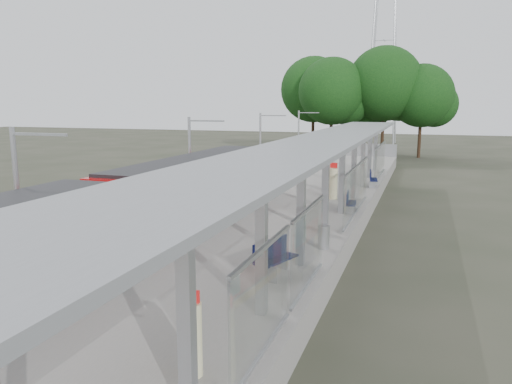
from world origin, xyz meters
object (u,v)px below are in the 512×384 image
Objects in this scene: bench_far at (372,178)px; litter_bin at (324,237)px; info_pillar_far at (333,183)px; train at (109,224)px; bench_mid at (350,201)px; bench_near at (274,256)px; info_pillar_near at (192,339)px.

litter_bin is at bearing -98.82° from bench_far.
info_pillar_far is at bearing 98.13° from litter_bin.
info_pillar_far is 2.33× the size of litter_bin.
train is 7.49m from litter_bin.
bench_mid is 7.82m from bench_far.
bench_near is 5.90m from info_pillar_near.
train is at bearing -120.18° from bench_far.
train is 6.00m from bench_near.
info_pillar_near is at bearing -67.99° from bench_near.
info_pillar_far is at bearing -115.52° from bench_far.
bench_mid is 6.55m from litter_bin.
litter_bin is (-0.21, -14.37, -0.10)m from bench_far.
litter_bin is at bearing 87.60° from info_pillar_near.
info_pillar_near reaches higher than bench_near.
bench_mid reaches higher than litter_bin.
info_pillar_near is (-0.93, -23.47, 0.22)m from bench_far.
train is at bearing 137.08° from info_pillar_near.
bench_near is 1.19× the size of bench_mid.
bench_near is at bearing -101.54° from bench_far.
info_pillar_near is at bearing -94.52° from litter_bin.
bench_mid is 1.65× the size of litter_bin.
bench_near is at bearing -2.40° from train.
bench_near is 1.97× the size of litter_bin.
train is 16.54× the size of bench_near.
bench_mid is 0.93× the size of bench_far.
info_pillar_near is (0.16, -5.90, 0.17)m from bench_near.
info_pillar_near is at bearing -79.41° from info_pillar_far.
bench_mid is 3.20m from info_pillar_far.
bench_far is at bearing 89.86° from info_pillar_near.
bench_mid is (6.82, 9.50, -0.56)m from train.
info_pillar_far is at bearing 112.52° from bench_near.
bench_near is at bearing -105.43° from litter_bin.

